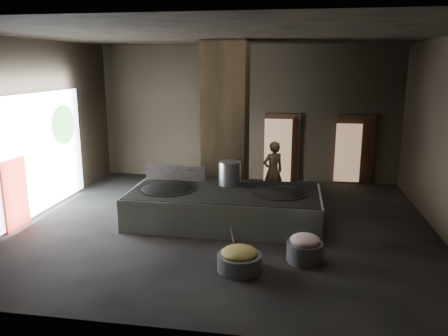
% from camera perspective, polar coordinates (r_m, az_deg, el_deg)
% --- Properties ---
extents(floor, '(10.00, 9.00, 0.10)m').
position_cam_1_polar(floor, '(10.94, 0.19, -7.54)').
color(floor, black).
rests_on(floor, ground).
extents(ceiling, '(10.00, 9.00, 0.10)m').
position_cam_1_polar(ceiling, '(10.25, 0.21, 17.26)').
color(ceiling, black).
rests_on(ceiling, back_wall).
extents(back_wall, '(10.00, 0.10, 4.50)m').
position_cam_1_polar(back_wall, '(14.82, 3.03, 7.12)').
color(back_wall, black).
rests_on(back_wall, ground).
extents(front_wall, '(10.00, 0.10, 4.50)m').
position_cam_1_polar(front_wall, '(5.99, -6.75, -2.24)').
color(front_wall, black).
rests_on(front_wall, ground).
extents(left_wall, '(0.10, 9.00, 4.50)m').
position_cam_1_polar(left_wall, '(12.21, -23.99, 4.66)').
color(left_wall, black).
rests_on(left_wall, ground).
extents(pillar, '(1.20, 1.20, 4.50)m').
position_cam_1_polar(pillar, '(12.25, 0.23, 5.83)').
color(pillar, black).
rests_on(pillar, ground).
extents(hearth_platform, '(4.68, 2.25, 0.81)m').
position_cam_1_polar(hearth_platform, '(10.89, 0.06, -5.10)').
color(hearth_platform, silver).
rests_on(hearth_platform, ground).
extents(platform_cap, '(4.57, 2.20, 0.03)m').
position_cam_1_polar(platform_cap, '(10.77, 0.06, -3.04)').
color(platform_cap, black).
rests_on(platform_cap, hearth_platform).
extents(wok_left, '(1.47, 1.47, 0.41)m').
position_cam_1_polar(wok_left, '(11.06, -7.43, -3.06)').
color(wok_left, black).
rests_on(wok_left, hearth_platform).
extents(wok_left_rim, '(1.50, 1.50, 0.05)m').
position_cam_1_polar(wok_left_rim, '(11.04, -7.44, -2.71)').
color(wok_left_rim, black).
rests_on(wok_left_rim, hearth_platform).
extents(wok_right, '(1.37, 1.37, 0.39)m').
position_cam_1_polar(wok_right, '(10.71, 7.27, -3.60)').
color(wok_right, black).
rests_on(wok_right, hearth_platform).
extents(wok_right_rim, '(1.40, 1.40, 0.05)m').
position_cam_1_polar(wok_right_rim, '(10.69, 7.28, -3.24)').
color(wok_right_rim, black).
rests_on(wok_right_rim, hearth_platform).
extents(stock_pot, '(0.57, 0.57, 0.61)m').
position_cam_1_polar(stock_pot, '(11.20, 0.77, -0.72)').
color(stock_pot, '#A0A3A8').
rests_on(stock_pot, hearth_platform).
extents(splash_guard, '(1.63, 0.07, 0.41)m').
position_cam_1_polar(splash_guard, '(11.72, -6.35, -0.66)').
color(splash_guard, black).
rests_on(splash_guard, hearth_platform).
extents(cook, '(0.76, 0.69, 1.75)m').
position_cam_1_polar(cook, '(12.55, 6.41, -0.45)').
color(cook, olive).
rests_on(cook, ground).
extents(veg_basin, '(1.04, 1.04, 0.32)m').
position_cam_1_polar(veg_basin, '(8.58, 2.03, -12.16)').
color(veg_basin, slate).
rests_on(veg_basin, ground).
extents(veg_fill, '(0.71, 0.71, 0.22)m').
position_cam_1_polar(veg_fill, '(8.50, 2.04, -11.00)').
color(veg_fill, '#899C4B').
rests_on(veg_fill, veg_basin).
extents(ladle, '(0.09, 0.34, 0.61)m').
position_cam_1_polar(ladle, '(8.57, 1.17, -9.31)').
color(ladle, '#A0A3A8').
rests_on(ladle, veg_basin).
extents(meat_basin, '(0.92, 0.92, 0.40)m').
position_cam_1_polar(meat_basin, '(9.04, 10.49, -10.71)').
color(meat_basin, slate).
rests_on(meat_basin, ground).
extents(meat_fill, '(0.60, 0.60, 0.23)m').
position_cam_1_polar(meat_fill, '(8.95, 10.55, -9.24)').
color(meat_fill, '#D47F85').
rests_on(meat_fill, meat_basin).
extents(doorway_near, '(1.18, 0.08, 2.38)m').
position_cam_1_polar(doorway_near, '(14.81, 7.55, 2.52)').
color(doorway_near, black).
rests_on(doorway_near, ground).
extents(doorway_near_glow, '(0.90, 0.04, 2.13)m').
position_cam_1_polar(doorway_near_glow, '(14.67, 7.03, 2.24)').
color(doorway_near_glow, '#8C6647').
rests_on(doorway_near_glow, ground).
extents(doorway_far, '(1.18, 0.08, 2.38)m').
position_cam_1_polar(doorway_far, '(14.93, 16.80, 2.15)').
color(doorway_far, black).
rests_on(doorway_far, ground).
extents(doorway_far_glow, '(0.81, 0.04, 1.92)m').
position_cam_1_polar(doorway_far_glow, '(14.76, 15.87, 1.89)').
color(doorway_far_glow, '#8C6647').
rests_on(doorway_far_glow, ground).
extents(left_opening, '(0.04, 4.20, 3.10)m').
position_cam_1_polar(left_opening, '(12.42, -22.82, 1.85)').
color(left_opening, white).
rests_on(left_opening, ground).
extents(pavilion_sliver, '(0.05, 0.90, 1.70)m').
position_cam_1_polar(pavilion_sliver, '(11.50, -25.58, -3.13)').
color(pavilion_sliver, maroon).
rests_on(pavilion_sliver, ground).
extents(tree_silhouette, '(0.28, 1.10, 1.10)m').
position_cam_1_polar(tree_silhouette, '(13.21, -20.18, 5.35)').
color(tree_silhouette, '#194714').
rests_on(tree_silhouette, left_opening).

